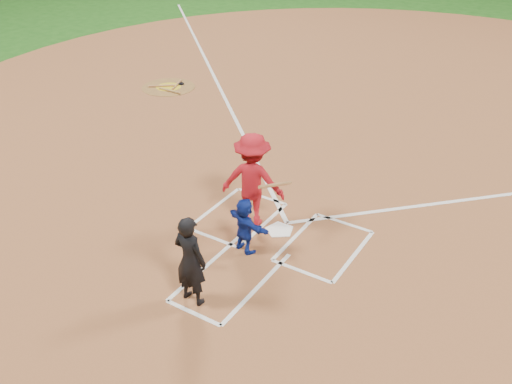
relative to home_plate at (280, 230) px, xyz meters
The scene contains 13 objects.
ground 0.02m from the home_plate, ahead, with size 120.00×120.00×0.00m, color #194D13.
home_plate_dirt 6.00m from the home_plate, 90.00° to the left, with size 28.00×28.00×0.01m, color brown.
home_plate is the anchor object (origin of this frame).
on_deck_circle 8.72m from the home_plate, 144.09° to the left, with size 1.70×1.70×0.01m, color brown.
on_deck_logo 8.72m from the home_plate, 144.09° to the left, with size 0.80×0.80×0.00m, color gold.
on_deck_bat_a 8.75m from the home_plate, 142.19° to the left, with size 0.06×0.06×0.84m, color #A16A3B.
on_deck_bat_b 8.82m from the home_plate, 145.38° to the left, with size 0.06×0.06×0.84m, color #A96D3E.
on_deck_bat_c 8.30m from the home_plate, 144.56° to the left, with size 0.06×0.06×0.84m, color #A1753B.
bat_weight_donut 8.80m from the home_plate, 141.22° to the left, with size 0.19×0.19×0.05m, color black.
catcher 1.08m from the home_plate, 103.96° to the right, with size 1.02×0.33×1.11m, color navy.
umpire 2.67m from the home_plate, 94.65° to the right, with size 0.60×0.39×1.63m, color black.
chalk_markings 5.29m from the home_plate, 90.00° to the left, with size 28.35×17.32×0.01m.
batter_at_plate 1.14m from the home_plate, behind, with size 1.45×1.09×1.95m.
Camera 1 is at (4.55, -8.15, 6.42)m, focal length 40.00 mm.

